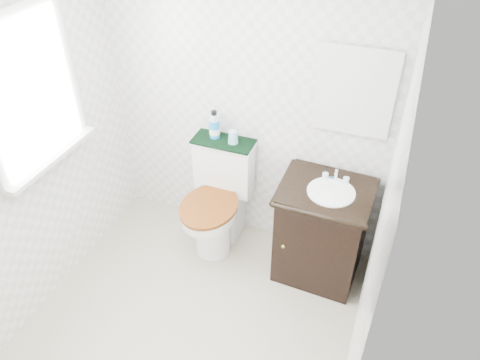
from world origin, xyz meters
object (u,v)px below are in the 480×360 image
Objects in this scene: toilet at (219,203)px; trash_bin at (290,235)px; vanity at (322,230)px; cup at (233,137)px; mouthwash_bottle at (214,125)px.

trash_bin is (0.59, 0.12, -0.26)m from toilet.
vanity reaches higher than trash_bin.
vanity is at bearing -13.30° from cup.
mouthwash_bottle reaches higher than cup.
cup reaches higher than toilet.
cup is (-0.78, 0.19, 0.54)m from vanity.
cup is (0.08, 0.13, 0.58)m from toilet.
mouthwash_bottle is at bearing 177.06° from trash_bin.
toilet is 0.60m from cup.
trash_bin is 1.14× the size of mouthwash_bottle.
vanity is 4.06× the size of mouthwash_bottle.
mouthwash_bottle is at bearing 171.32° from cup.
trash_bin is at bearing -2.94° from mouthwash_bottle.
vanity is at bearing -12.52° from mouthwash_bottle.
vanity is 0.44m from trash_bin.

